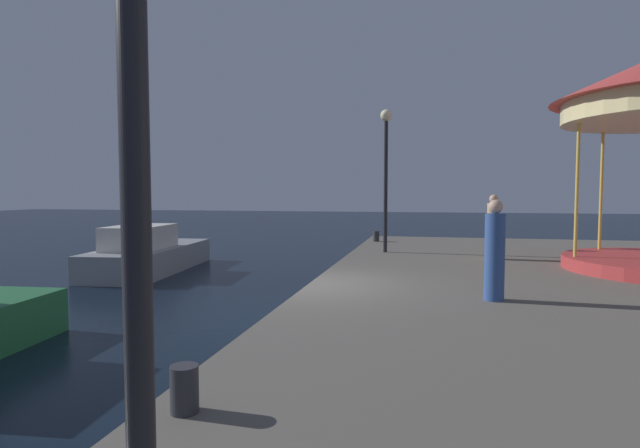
{
  "coord_description": "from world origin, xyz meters",
  "views": [
    {
      "loc": [
        2.39,
        -9.92,
        2.65
      ],
      "look_at": [
        -0.52,
        3.43,
        1.8
      ],
      "focal_mm": 28.27,
      "sensor_mm": 36.0,
      "label": 1
    }
  ],
  "objects_px": {
    "motorboat_grey": "(148,254)",
    "person_mid_promenade": "(495,253)",
    "bollard_north": "(376,236)",
    "person_far_corner": "(493,229)",
    "bollard_south": "(184,389)",
    "lamp_post_mid_promenade": "(386,155)"
  },
  "relations": [
    {
      "from": "motorboat_grey",
      "to": "person_far_corner",
      "type": "distance_m",
      "value": 11.03
    },
    {
      "from": "motorboat_grey",
      "to": "person_mid_promenade",
      "type": "bearing_deg",
      "value": -30.95
    },
    {
      "from": "bollard_south",
      "to": "lamp_post_mid_promenade",
      "type": "bearing_deg",
      "value": 86.81
    },
    {
      "from": "motorboat_grey",
      "to": "bollard_north",
      "type": "distance_m",
      "value": 8.24
    },
    {
      "from": "bollard_north",
      "to": "person_far_corner",
      "type": "xyz_separation_m",
      "value": [
        3.71,
        -4.44,
        0.65
      ]
    },
    {
      "from": "bollard_south",
      "to": "person_mid_promenade",
      "type": "xyz_separation_m",
      "value": [
        3.1,
        5.22,
        0.61
      ]
    },
    {
      "from": "person_mid_promenade",
      "to": "motorboat_grey",
      "type": "bearing_deg",
      "value": 149.05
    },
    {
      "from": "motorboat_grey",
      "to": "person_mid_promenade",
      "type": "relative_size",
      "value": 3.51
    },
    {
      "from": "lamp_post_mid_promenade",
      "to": "person_far_corner",
      "type": "distance_m",
      "value": 3.9
    },
    {
      "from": "bollard_south",
      "to": "bollard_north",
      "type": "distance_m",
      "value": 15.31
    },
    {
      "from": "bollard_south",
      "to": "bollard_north",
      "type": "relative_size",
      "value": 1.0
    },
    {
      "from": "motorboat_grey",
      "to": "bollard_south",
      "type": "xyz_separation_m",
      "value": [
        7.23,
        -11.41,
        0.41
      ]
    },
    {
      "from": "person_mid_promenade",
      "to": "person_far_corner",
      "type": "bearing_deg",
      "value": 83.57
    },
    {
      "from": "person_far_corner",
      "to": "motorboat_grey",
      "type": "bearing_deg",
      "value": 177.18
    },
    {
      "from": "bollard_north",
      "to": "person_mid_promenade",
      "type": "distance_m",
      "value": 10.57
    },
    {
      "from": "bollard_north",
      "to": "person_mid_promenade",
      "type": "bearing_deg",
      "value": -73.04
    },
    {
      "from": "bollard_north",
      "to": "person_mid_promenade",
      "type": "height_order",
      "value": "person_mid_promenade"
    },
    {
      "from": "motorboat_grey",
      "to": "lamp_post_mid_promenade",
      "type": "bearing_deg",
      "value": 3.58
    },
    {
      "from": "bollard_south",
      "to": "motorboat_grey",
      "type": "bearing_deg",
      "value": 122.35
    },
    {
      "from": "bollard_north",
      "to": "lamp_post_mid_promenade",
      "type": "bearing_deg",
      "value": -79.41
    },
    {
      "from": "motorboat_grey",
      "to": "bollard_south",
      "type": "relative_size",
      "value": 15.23
    },
    {
      "from": "lamp_post_mid_promenade",
      "to": "person_mid_promenade",
      "type": "bearing_deg",
      "value": -69.95
    }
  ]
}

